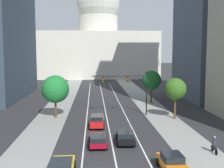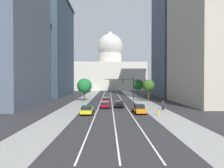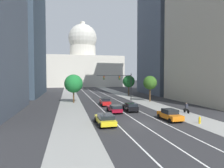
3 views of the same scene
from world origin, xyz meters
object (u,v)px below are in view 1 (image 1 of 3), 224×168
at_px(capitol_building, 98,44).
at_px(car_orange, 172,163).
at_px(car_yellow, 62,168).
at_px(street_tree_far_right, 175,89).
at_px(traffic_signal_mast, 129,85).
at_px(street_tree_near_left, 55,89).
at_px(car_black, 126,136).
at_px(street_tree_mid_right, 152,80).
at_px(car_crimson, 98,140).
at_px(car_red, 97,121).
at_px(cyclist, 215,145).

relative_size(capitol_building, car_orange, 10.52).
bearing_deg(car_yellow, street_tree_far_right, -38.01).
bearing_deg(traffic_signal_mast, street_tree_near_left, -174.96).
xyz_separation_m(capitol_building, traffic_signal_mast, (3.60, -72.02, -8.26)).
distance_m(car_black, street_tree_mid_right, 27.00).
xyz_separation_m(car_crimson, street_tree_far_right, (11.63, 12.14, 3.73)).
bearing_deg(car_yellow, car_orange, -88.24).
xyz_separation_m(car_red, street_tree_near_left, (-6.22, 5.77, 3.53)).
xyz_separation_m(car_yellow, traffic_signal_mast, (8.14, 22.46, 4.13)).
xyz_separation_m(traffic_signal_mast, street_tree_mid_right, (5.81, 11.39, -0.43)).
bearing_deg(street_tree_mid_right, car_yellow, -112.39).
xyz_separation_m(car_orange, traffic_signal_mast, (-0.94, 22.01, 4.08)).
bearing_deg(cyclist, traffic_signal_mast, 22.03).
xyz_separation_m(car_crimson, car_red, (-0.00, 8.29, 0.08)).
bearing_deg(car_orange, street_tree_far_right, -17.81).
height_order(car_yellow, cyclist, cyclist).
xyz_separation_m(car_orange, cyclist, (5.36, 4.15, 0.06)).
bearing_deg(street_tree_far_right, car_red, -161.70).
height_order(car_black, cyclist, cyclist).
xyz_separation_m(car_crimson, car_yellow, (-3.03, -7.40, 0.00)).
relative_size(capitol_building, car_red, 9.31).
xyz_separation_m(street_tree_mid_right, street_tree_near_left, (-17.15, -12.39, -0.09)).
height_order(capitol_building, car_yellow, capitol_building).
distance_m(capitol_building, cyclist, 91.25).
relative_size(capitol_building, car_yellow, 9.40).
bearing_deg(car_red, traffic_signal_mast, -34.72).
xyz_separation_m(car_black, car_yellow, (-6.04, -8.31, -0.02)).
relative_size(car_black, street_tree_near_left, 0.68).
xyz_separation_m(traffic_signal_mast, cyclist, (6.30, -17.86, -4.02)).
distance_m(car_orange, car_yellow, 9.09).
xyz_separation_m(cyclist, street_tree_near_left, (-17.63, 16.86, 3.50)).
relative_size(car_orange, street_tree_mid_right, 0.68).
xyz_separation_m(car_red, traffic_signal_mast, (5.11, 6.77, 4.05)).
height_order(capitol_building, traffic_signal_mast, capitol_building).
distance_m(cyclist, street_tree_near_left, 24.64).
height_order(capitol_building, car_crimson, capitol_building).
height_order(car_orange, cyclist, cyclist).
relative_size(car_red, cyclist, 2.81).
bearing_deg(car_yellow, cyclist, -73.44).
height_order(capitol_building, car_black, capitol_building).
height_order(car_black, car_yellow, car_black).
bearing_deg(capitol_building, street_tree_mid_right, -81.17).
distance_m(traffic_signal_mast, cyclist, 19.36).
distance_m(car_black, car_red, 7.97).
xyz_separation_m(car_black, car_red, (-3.02, 7.38, 0.05)).
relative_size(car_black, car_yellow, 0.92).
height_order(car_orange, car_red, car_red).
xyz_separation_m(traffic_signal_mast, street_tree_near_left, (-11.33, -1.00, -0.52)).
height_order(car_black, car_orange, car_orange).
distance_m(car_crimson, car_orange, 9.21).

